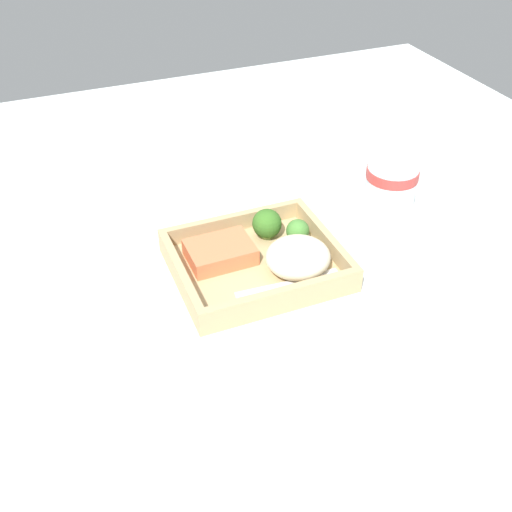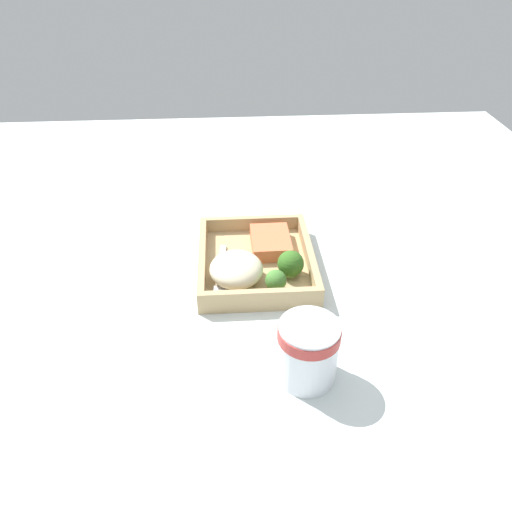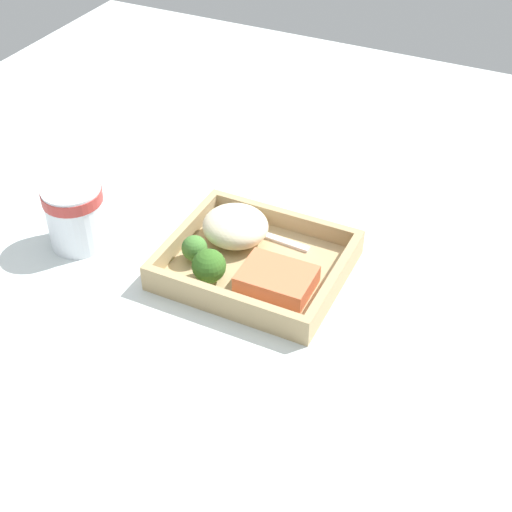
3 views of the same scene
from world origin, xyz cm
name	(u,v)px [view 2 (image 2 of 3)]	position (x,y,z in cm)	size (l,w,h in cm)	color
ground_plane	(256,272)	(0.00, 0.00, -1.00)	(160.00, 160.00, 2.00)	silver
takeout_tray	(256,265)	(0.00, 0.00, 0.60)	(24.40, 20.68, 1.20)	tan
tray_rim	(256,256)	(0.00, 0.00, 2.60)	(24.40, 20.68, 2.80)	tan
salmon_fillet	(271,242)	(-4.55, 3.09, 2.53)	(9.75, 7.27, 2.66)	#E06E46
mashed_potatoes	(236,269)	(5.09, -3.74, 3.67)	(9.59, 9.23, 4.93)	beige
broccoli_floret_1	(291,264)	(4.20, 5.78, 3.70)	(4.66, 4.66, 4.91)	#82A55A
broccoli_floret_2	(276,281)	(8.14, 2.81, 3.24)	(3.64, 3.64, 3.93)	#7A9E5E
fork	(221,275)	(3.47, -6.47, 1.42)	(15.87, 2.63, 0.44)	silver
paper_cup	(308,349)	(26.15, 5.38, 5.37)	(8.57, 8.57, 9.60)	silver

